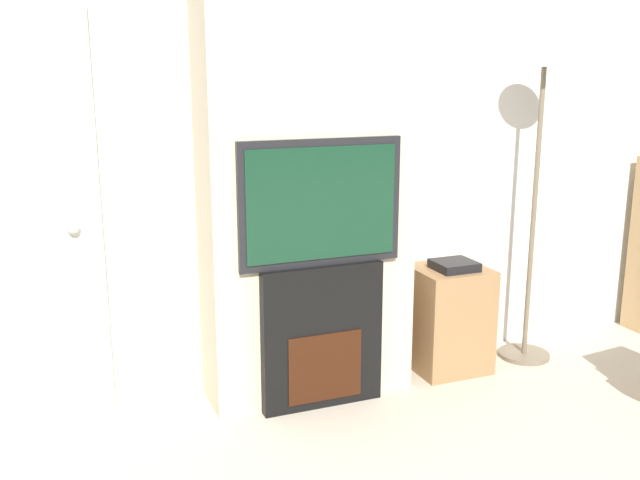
# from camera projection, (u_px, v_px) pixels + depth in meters

# --- Properties ---
(wall_back) EXTENTS (6.00, 0.06, 2.70)m
(wall_back) POSITION_uv_depth(u_px,v_px,m) (292.00, 139.00, 3.81)
(wall_back) COLOR silver
(wall_back) RESTS_ON ground_plane
(chimney_breast) EXTENTS (1.09, 0.38, 2.70)m
(chimney_breast) POSITION_uv_depth(u_px,v_px,m) (306.00, 142.00, 3.61)
(chimney_breast) COLOR beige
(chimney_breast) RESTS_ON ground_plane
(fireplace) EXTENTS (0.64, 0.15, 0.75)m
(fireplace) POSITION_uv_depth(u_px,v_px,m) (320.00, 335.00, 3.67)
(fireplace) COLOR black
(fireplace) RESTS_ON ground_plane
(television) EXTENTS (0.85, 0.07, 0.63)m
(television) POSITION_uv_depth(u_px,v_px,m) (320.00, 203.00, 3.51)
(television) COLOR black
(television) RESTS_ON fireplace
(floor_lamp) EXTENTS (0.31, 0.31, 1.82)m
(floor_lamp) POSITION_uv_depth(u_px,v_px,m) (540.00, 132.00, 4.04)
(floor_lamp) COLOR #726651
(floor_lamp) RESTS_ON ground_plane
(media_stand) EXTENTS (0.42, 0.38, 0.66)m
(media_stand) POSITION_uv_depth(u_px,v_px,m) (448.00, 317.00, 4.12)
(media_stand) COLOR #997047
(media_stand) RESTS_ON ground_plane
(entry_door) EXTENTS (0.90, 0.09, 2.03)m
(entry_door) POSITION_uv_depth(u_px,v_px,m) (1.00, 223.00, 3.31)
(entry_door) COLOR silver
(entry_door) RESTS_ON ground_plane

